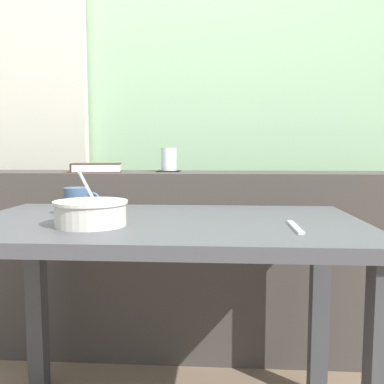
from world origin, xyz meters
name	(u,v)px	position (x,y,z in m)	size (l,w,h in m)	color
outdoor_backdrop	(179,61)	(0.00, 1.16, 1.40)	(4.80, 0.08, 2.80)	#9EC699
curtain_left_panel	(37,87)	(-0.79, 1.06, 1.25)	(0.56, 0.06, 2.50)	beige
dark_console_ledge	(167,262)	(0.00, 0.55, 0.40)	(2.80, 0.31, 0.80)	#423D38
breakfast_table	(164,257)	(0.07, -0.07, 0.58)	(1.13, 0.66, 0.69)	#414145
coaster_square	(169,171)	(0.01, 0.57, 0.80)	(0.10, 0.10, 0.01)	black
juice_glass	(169,160)	(0.01, 0.57, 0.85)	(0.07, 0.07, 0.10)	white
closed_book	(96,168)	(-0.30, 0.53, 0.82)	(0.23, 0.18, 0.04)	#47231E
soup_bowl	(91,213)	(-0.11, -0.17, 0.73)	(0.19, 0.19, 0.15)	beige
fork_utensil	(295,227)	(0.43, -0.18, 0.70)	(0.02, 0.17, 0.01)	silver
ceramic_mug	(78,201)	(-0.20, 0.00, 0.74)	(0.11, 0.08, 0.08)	#3D567A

